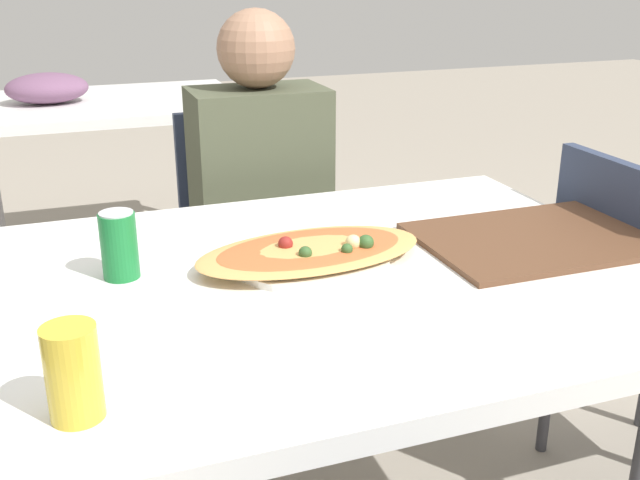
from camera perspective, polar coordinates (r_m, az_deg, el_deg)
The scene contains 9 objects.
dining_table at distance 1.41m, azimuth 0.42°, elevation -4.98°, with size 1.27×0.96×0.73m.
chair_far_seated at distance 2.21m, azimuth -5.14°, elevation -0.30°, with size 0.40×0.40×0.86m.
chair_side_right at distance 1.95m, azimuth 23.20°, elevation -5.02°, with size 0.40×0.40×0.86m.
person_seated at distance 2.05m, azimuth -4.48°, elevation 3.67°, with size 0.36×0.25×1.16m.
pizza_main at distance 1.43m, azimuth -0.69°, elevation -0.99°, with size 0.46×0.30×0.05m.
soda_can at distance 1.39m, azimuth -15.06°, elevation -0.38°, with size 0.07×0.07×0.12m.
drink_glass at distance 0.99m, azimuth -18.30°, elevation -9.59°, with size 0.07×0.07×0.13m.
serving_tray at distance 1.60m, azimuth 16.16°, elevation 0.12°, with size 0.47×0.34×0.01m.
background_table at distance 3.25m, azimuth -16.64°, elevation 9.20°, with size 1.10×0.80×0.85m.
Camera 1 is at (-0.44, -1.19, 1.28)m, focal length 42.00 mm.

